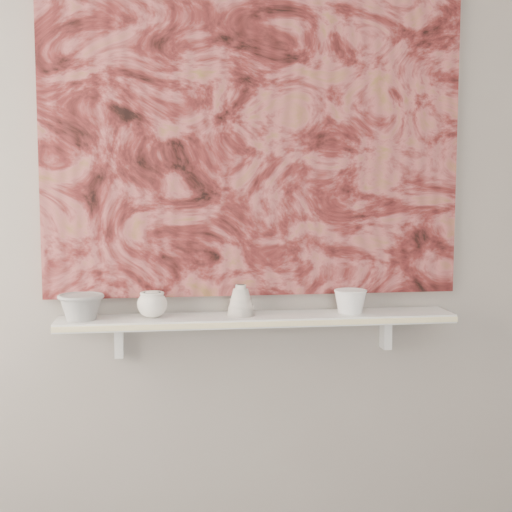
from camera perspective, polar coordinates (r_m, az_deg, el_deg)
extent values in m
plane|color=gray|center=(2.58, -0.11, 4.85)|extent=(3.60, 0.00, 3.60)
cube|color=silver|center=(2.53, 0.18, -5.08)|extent=(1.40, 0.18, 0.03)
cube|color=beige|center=(2.44, 0.48, -5.49)|extent=(1.40, 0.01, 0.02)
cube|color=silver|center=(2.59, -10.90, -6.63)|extent=(0.03, 0.06, 0.12)
cube|color=silver|center=(2.72, 10.34, -6.04)|extent=(0.03, 0.06, 0.12)
cube|color=maroon|center=(2.57, -0.07, 9.09)|extent=(1.50, 0.02, 1.10)
cube|color=black|center=(2.66, 9.64, 2.25)|extent=(0.09, 0.00, 0.08)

